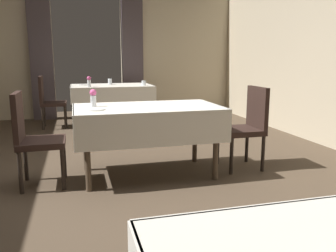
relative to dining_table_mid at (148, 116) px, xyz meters
The scene contains 13 objects.
ground 0.78m from the dining_table_mid, 166.56° to the right, with size 10.08×10.08×0.00m, color #4C3D2D.
wall_back 4.19m from the dining_table_mid, 96.02° to the left, with size 6.40×0.27×3.00m.
dining_table_mid is the anchor object (origin of this frame).
dining_table_far 3.00m from the dining_table_mid, 91.30° to the left, with size 1.49×0.99×0.75m.
chair_mid_left 1.16m from the dining_table_mid, behind, with size 0.44×0.44×0.93m.
chair_mid_right 1.16m from the dining_table_mid, ahead, with size 0.44×0.44×0.93m.
chair_far_left 3.24m from the dining_table_mid, 111.64° to the left, with size 0.45×0.44×0.93m.
flower_vase_mid 0.60m from the dining_table_mid, 167.06° to the left, with size 0.07×0.07×0.18m.
plate_mid_b 0.58m from the dining_table_mid, 165.42° to the right, with size 0.19×0.19×0.01m, color white.
flower_vase_far 2.72m from the dining_table_mid, 100.38° to the left, with size 0.07×0.07×0.19m.
plate_far_b 3.21m from the dining_table_mid, 100.47° to the left, with size 0.22×0.22×0.01m, color white.
glass_far_c 3.15m from the dining_table_mid, 91.50° to the left, with size 0.07×0.07×0.11m, color silver.
glass_far_d 2.83m from the dining_table_mid, 79.83° to the left, with size 0.08×0.08×0.09m, color silver.
Camera 1 is at (-0.29, -3.46, 1.25)m, focal length 37.28 mm.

